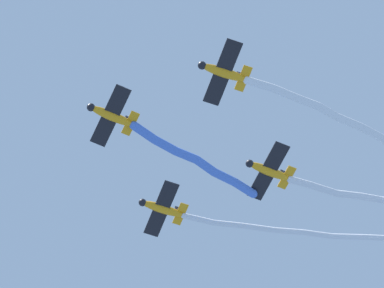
% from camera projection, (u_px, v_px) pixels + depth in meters
% --- Properties ---
extents(airplane_lead, '(7.06, 5.38, 1.74)m').
position_uv_depth(airplane_lead, '(111.00, 116.00, 85.43)').
color(airplane_lead, orange).
extents(smoke_trail_lead, '(6.13, 14.19, 1.62)m').
position_uv_depth(smoke_trail_lead, '(195.00, 161.00, 87.21)').
color(smoke_trail_lead, '#4C75DB').
extents(airplane_left_wing, '(7.04, 5.30, 1.74)m').
position_uv_depth(airplane_left_wing, '(223.00, 72.00, 82.82)').
color(airplane_left_wing, orange).
extents(smoke_trail_left_wing, '(7.84, 21.33, 2.98)m').
position_uv_depth(smoke_trail_left_wing, '(348.00, 126.00, 84.40)').
color(smoke_trail_left_wing, white).
extents(airplane_right_wing, '(7.05, 5.32, 1.74)m').
position_uv_depth(airplane_right_wing, '(162.00, 208.00, 90.83)').
color(airplane_right_wing, orange).
extents(smoke_trail_right_wing, '(2.60, 34.15, 4.36)m').
position_uv_depth(smoke_trail_right_wing, '(335.00, 232.00, 93.99)').
color(smoke_trail_right_wing, white).
extents(airplane_slot, '(7.06, 5.36, 1.74)m').
position_uv_depth(airplane_slot, '(268.00, 171.00, 88.13)').
color(airplane_slot, orange).
extents(smoke_trail_slot, '(2.40, 19.21, 3.20)m').
position_uv_depth(smoke_trail_slot, '(372.00, 196.00, 90.68)').
color(smoke_trail_slot, white).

